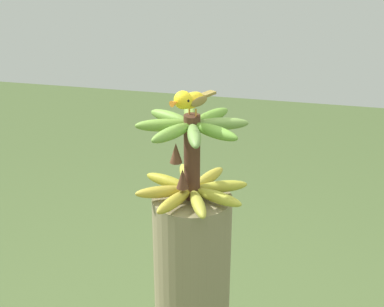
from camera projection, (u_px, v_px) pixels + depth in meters
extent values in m
cylinder|color=#4C2D1E|center=(192.00, 158.00, 1.66)|extent=(0.05, 0.05, 0.26)
ellipsoid|color=gold|center=(209.00, 178.00, 1.77)|extent=(0.09, 0.16, 0.04)
ellipsoid|color=gold|center=(187.00, 176.00, 1.79)|extent=(0.09, 0.16, 0.04)
ellipsoid|color=#AAA229|center=(167.00, 181.00, 1.75)|extent=(0.16, 0.09, 0.04)
ellipsoid|color=gold|center=(161.00, 192.00, 1.69)|extent=(0.16, 0.09, 0.04)
ellipsoid|color=gold|center=(174.00, 202.00, 1.63)|extent=(0.09, 0.16, 0.04)
ellipsoid|color=#A9A636|center=(198.00, 204.00, 1.62)|extent=(0.09, 0.16, 0.04)
ellipsoid|color=gold|center=(218.00, 198.00, 1.66)|extent=(0.16, 0.09, 0.04)
ellipsoid|color=gold|center=(222.00, 186.00, 1.72)|extent=(0.16, 0.09, 0.04)
ellipsoid|color=olive|center=(194.00, 136.00, 1.54)|extent=(0.08, 0.16, 0.04)
ellipsoid|color=#669C33|center=(215.00, 132.00, 1.57)|extent=(0.15, 0.11, 0.04)
ellipsoid|color=olive|center=(221.00, 124.00, 1.62)|extent=(0.16, 0.08, 0.04)
ellipsoid|color=olive|center=(211.00, 117.00, 1.68)|extent=(0.11, 0.15, 0.04)
ellipsoid|color=olive|center=(190.00, 114.00, 1.69)|extent=(0.08, 0.16, 0.04)
ellipsoid|color=olive|center=(170.00, 118.00, 1.67)|extent=(0.15, 0.11, 0.04)
ellipsoid|color=olive|center=(162.00, 125.00, 1.61)|extent=(0.16, 0.08, 0.04)
ellipsoid|color=olive|center=(172.00, 133.00, 1.56)|extent=(0.11, 0.15, 0.04)
cone|color=#4C2D1E|center=(182.00, 179.00, 1.64)|extent=(0.04, 0.04, 0.06)
cone|color=brown|center=(176.00, 153.00, 1.63)|extent=(0.04, 0.04, 0.06)
cylinder|color=#C68933|center=(189.00, 111.00, 1.61)|extent=(0.01, 0.00, 0.02)
cylinder|color=#C68933|center=(196.00, 113.00, 1.59)|extent=(0.01, 0.00, 0.02)
ellipsoid|color=yellow|center=(193.00, 100.00, 1.59)|extent=(0.08, 0.10, 0.05)
ellipsoid|color=olive|center=(188.00, 98.00, 1.60)|extent=(0.04, 0.06, 0.03)
ellipsoid|color=olive|center=(199.00, 102.00, 1.58)|extent=(0.04, 0.06, 0.03)
cube|color=olive|center=(208.00, 94.00, 1.63)|extent=(0.04, 0.05, 0.01)
sphere|color=yellow|center=(183.00, 100.00, 1.56)|extent=(0.05, 0.05, 0.05)
sphere|color=black|center=(187.00, 101.00, 1.54)|extent=(0.01, 0.01, 0.01)
cone|color=orange|center=(175.00, 103.00, 1.53)|extent=(0.03, 0.03, 0.02)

